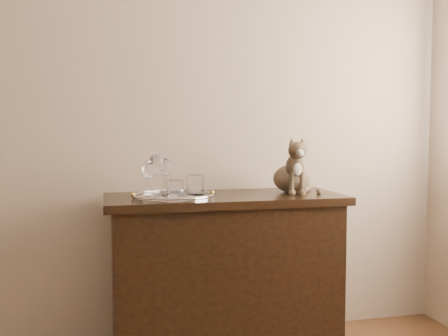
# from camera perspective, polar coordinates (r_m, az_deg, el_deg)

# --- Properties ---
(wall_back) EXTENTS (4.00, 0.10, 2.70)m
(wall_back) POSITION_cam_1_polar(r_m,az_deg,el_deg) (2.76, -13.78, 7.74)
(wall_back) COLOR #BEA58E
(wall_back) RESTS_ON ground
(sideboard) EXTENTS (1.20, 0.50, 0.85)m
(sideboard) POSITION_cam_1_polar(r_m,az_deg,el_deg) (2.62, 0.07, -12.36)
(sideboard) COLOR black
(sideboard) RESTS_ON ground
(tray) EXTENTS (0.40, 0.40, 0.01)m
(tray) POSITION_cam_1_polar(r_m,az_deg,el_deg) (2.46, -5.78, -3.27)
(tray) COLOR silver
(tray) RESTS_ON sideboard
(wine_glass_a) EXTENTS (0.08, 0.08, 0.21)m
(wine_glass_a) POSITION_cam_1_polar(r_m,az_deg,el_deg) (2.48, -7.70, -0.73)
(wine_glass_a) COLOR silver
(wine_glass_a) RESTS_ON tray
(wine_glass_b) EXTENTS (0.07, 0.07, 0.18)m
(wine_glass_b) POSITION_cam_1_polar(r_m,az_deg,el_deg) (2.55, -6.90, -0.88)
(wine_glass_b) COLOR white
(wine_glass_b) RESTS_ON tray
(wine_glass_c) EXTENTS (0.07, 0.07, 0.18)m
(wine_glass_c) POSITION_cam_1_polar(r_m,az_deg,el_deg) (2.40, -8.58, -1.25)
(wine_glass_c) COLOR silver
(wine_glass_c) RESTS_ON tray
(wine_glass_d) EXTENTS (0.07, 0.07, 0.18)m
(wine_glass_d) POSITION_cam_1_polar(r_m,az_deg,el_deg) (2.48, -6.70, -1.00)
(wine_glass_d) COLOR silver
(wine_glass_d) RESTS_ON tray
(tumbler_b) EXTENTS (0.08, 0.08, 0.09)m
(tumbler_b) POSITION_cam_1_polar(r_m,az_deg,el_deg) (2.34, -5.62, -2.46)
(tumbler_b) COLOR white
(tumbler_b) RESTS_ON tray
(tumbler_c) EXTENTS (0.09, 0.09, 0.10)m
(tumbler_c) POSITION_cam_1_polar(r_m,az_deg,el_deg) (2.49, -3.31, -1.92)
(tumbler_c) COLOR white
(tumbler_c) RESTS_ON tray
(cat) EXTENTS (0.31, 0.30, 0.29)m
(cat) POSITION_cam_1_polar(r_m,az_deg,el_deg) (2.66, 7.71, 0.35)
(cat) COLOR #4F3B2F
(cat) RESTS_ON sideboard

